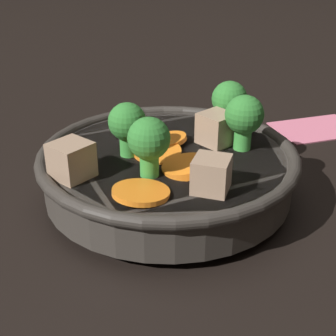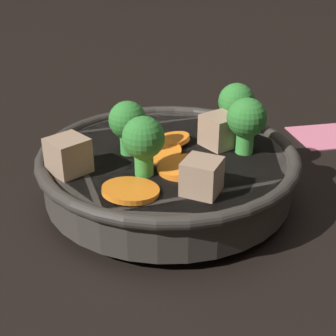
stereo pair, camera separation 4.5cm
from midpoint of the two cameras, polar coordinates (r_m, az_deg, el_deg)
ground_plane at (r=0.47m, az=-2.77°, el=-3.62°), size 3.00×3.00×0.00m
stirfry_bowl at (r=0.45m, az=-2.74°, el=0.35°), size 0.25×0.25×0.10m
napkin at (r=0.65m, az=15.86°, el=4.66°), size 0.13×0.10×0.00m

